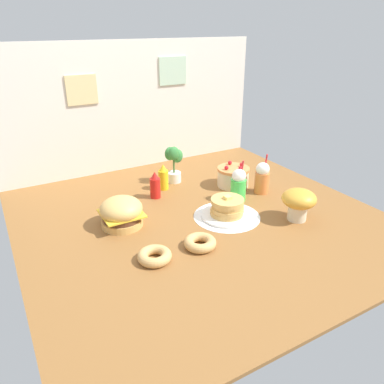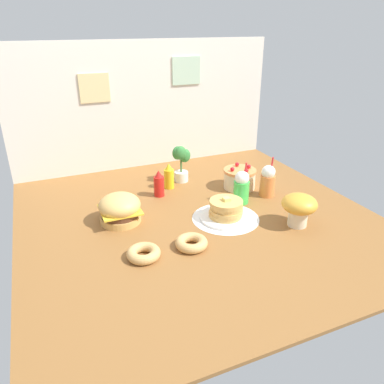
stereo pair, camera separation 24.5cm
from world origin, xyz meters
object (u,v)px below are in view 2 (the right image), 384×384
at_px(ketchup_bottle, 159,184).
at_px(layer_cake, 239,178).
at_px(burger, 120,209).
at_px(mushroom_stool, 299,207).
at_px(donut_pink_glaze, 144,253).
at_px(donut_chocolate, 191,243).
at_px(mustard_bottle, 169,177).
at_px(cream_soda_cup, 241,187).
at_px(potted_plant, 181,162).
at_px(orange_float_cup, 268,181).
at_px(pancake_stack, 226,210).

bearing_deg(ketchup_bottle, layer_cake, -9.53).
relative_size(burger, mushroom_stool, 1.21).
xyz_separation_m(donut_pink_glaze, donut_chocolate, (0.28, -0.01, 0.00)).
height_order(mustard_bottle, cream_soda_cup, cream_soda_cup).
distance_m(burger, mustard_bottle, 0.60).
distance_m(ketchup_bottle, donut_chocolate, 0.73).
xyz_separation_m(burger, mustard_bottle, (0.47, 0.38, 0.00)).
distance_m(donut_pink_glaze, potted_plant, 1.09).
distance_m(cream_soda_cup, potted_plant, 0.58).
height_order(donut_pink_glaze, potted_plant, potted_plant).
relative_size(burger, ketchup_bottle, 1.33).
xyz_separation_m(ketchup_bottle, potted_plant, (0.25, 0.19, 0.07)).
distance_m(mustard_bottle, orange_float_cup, 0.74).
height_order(layer_cake, potted_plant, potted_plant).
height_order(burger, orange_float_cup, orange_float_cup).
bearing_deg(mustard_bottle, orange_float_cup, -34.27).
relative_size(burger, pancake_stack, 0.78).
height_order(burger, ketchup_bottle, ketchup_bottle).
xyz_separation_m(potted_plant, mushroom_stool, (0.40, -0.95, -0.03)).
bearing_deg(layer_cake, mustard_bottle, 157.10).
relative_size(mustard_bottle, donut_pink_glaze, 1.08).
xyz_separation_m(mustard_bottle, potted_plant, (0.14, 0.09, 0.07)).
relative_size(pancake_stack, cream_soda_cup, 1.13).
bearing_deg(ketchup_bottle, orange_float_cup, -23.03).
bearing_deg(burger, donut_pink_glaze, -87.49).
bearing_deg(burger, mushroom_stool, -25.64).
distance_m(layer_cake, donut_chocolate, 0.91).
height_order(layer_cake, donut_pink_glaze, layer_cake).
bearing_deg(ketchup_bottle, potted_plant, 37.65).
bearing_deg(mustard_bottle, mushroom_stool, -57.89).
xyz_separation_m(donut_chocolate, potted_plant, (0.30, 0.92, 0.13)).
bearing_deg(cream_soda_cup, donut_pink_glaze, -154.92).
xyz_separation_m(burger, orange_float_cup, (1.07, -0.04, 0.03)).
height_order(layer_cake, cream_soda_cup, cream_soda_cup).
bearing_deg(potted_plant, mustard_bottle, -147.19).
height_order(pancake_stack, donut_pink_glaze, pancake_stack).
height_order(burger, mushroom_stool, mushroom_stool).
xyz_separation_m(layer_cake, donut_chocolate, (-0.66, -0.62, -0.05)).
distance_m(ketchup_bottle, donut_pink_glaze, 0.79).
height_order(ketchup_bottle, mushroom_stool, mushroom_stool).
xyz_separation_m(pancake_stack, mushroom_stool, (0.37, -0.25, 0.07)).
xyz_separation_m(cream_soda_cup, potted_plant, (-0.24, 0.52, 0.05)).
bearing_deg(orange_float_cup, mustard_bottle, 145.73).
xyz_separation_m(ketchup_bottle, cream_soda_cup, (0.49, -0.33, 0.02)).
xyz_separation_m(layer_cake, ketchup_bottle, (-0.61, 0.10, 0.02)).
distance_m(ketchup_bottle, mustard_bottle, 0.16).
distance_m(layer_cake, donut_pink_glaze, 1.13).
bearing_deg(donut_pink_glaze, potted_plant, 57.40).
distance_m(orange_float_cup, donut_chocolate, 0.89).
xyz_separation_m(layer_cake, cream_soda_cup, (-0.12, -0.23, 0.04)).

